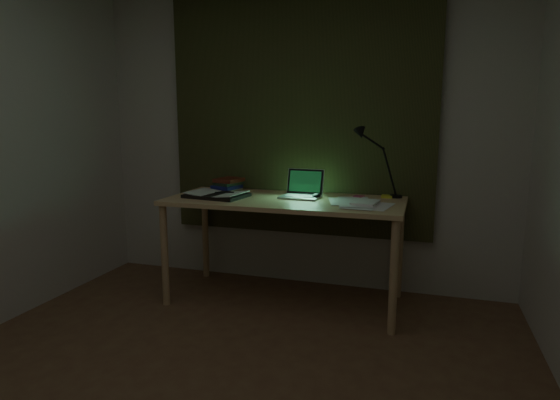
# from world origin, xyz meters

# --- Properties ---
(wall_back) EXTENTS (3.50, 0.00, 2.50)m
(wall_back) POSITION_xyz_m (0.00, 2.00, 1.25)
(wall_back) COLOR beige
(wall_back) RESTS_ON ground
(curtain) EXTENTS (2.20, 0.06, 2.00)m
(curtain) POSITION_xyz_m (0.00, 1.96, 1.45)
(curtain) COLOR #31351A
(curtain) RESTS_ON wall_back
(desk) EXTENTS (1.77, 0.78, 0.81)m
(desk) POSITION_xyz_m (0.01, 1.53, 0.40)
(desk) COLOR tan
(desk) RESTS_ON floor
(laptop) EXTENTS (0.32, 0.35, 0.21)m
(laptop) POSITION_xyz_m (0.11, 1.60, 0.92)
(laptop) COLOR #BCBBC0
(laptop) RESTS_ON desk
(open_textbook) EXTENTS (0.48, 0.38, 0.04)m
(open_textbook) POSITION_xyz_m (-0.52, 1.45, 0.83)
(open_textbook) COLOR silver
(open_textbook) RESTS_ON desk
(book_stack) EXTENTS (0.23, 0.25, 0.11)m
(book_stack) POSITION_xyz_m (-0.54, 1.74, 0.87)
(book_stack) COLOR silver
(book_stack) RESTS_ON desk
(loose_papers) EXTENTS (0.39, 0.41, 0.02)m
(loose_papers) POSITION_xyz_m (0.57, 1.49, 0.82)
(loose_papers) COLOR white
(loose_papers) RESTS_ON desk
(mouse) EXTENTS (0.07, 0.11, 0.04)m
(mouse) POSITION_xyz_m (0.23, 1.63, 0.83)
(mouse) COLOR black
(mouse) RESTS_ON desk
(sticky_yellow) EXTENTS (0.08, 0.08, 0.02)m
(sticky_yellow) POSITION_xyz_m (0.74, 1.82, 0.82)
(sticky_yellow) COLOR yellow
(sticky_yellow) RESTS_ON desk
(sticky_pink) EXTENTS (0.09, 0.09, 0.02)m
(sticky_pink) POSITION_xyz_m (0.54, 1.75, 0.82)
(sticky_pink) COLOR #D55375
(sticky_pink) RESTS_ON desk
(desk_lamp) EXTENTS (0.38, 0.31, 0.51)m
(desk_lamp) POSITION_xyz_m (0.81, 1.84, 1.06)
(desk_lamp) COLOR black
(desk_lamp) RESTS_ON desk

